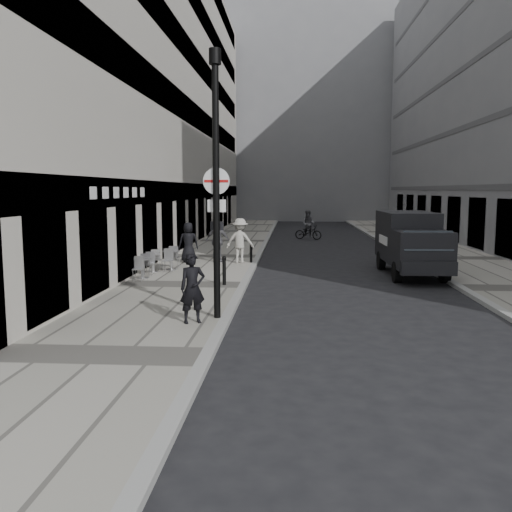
{
  "coord_description": "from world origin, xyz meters",
  "views": [
    {
      "loc": [
        1.6,
        -6.93,
        3.19
      ],
      "look_at": [
        0.61,
        7.62,
        1.4
      ],
      "focal_mm": 38.0,
      "sensor_mm": 36.0,
      "label": 1
    }
  ],
  "objects": [
    {
      "name": "bollard_near",
      "position": [
        -0.6,
        10.29,
        0.56
      ],
      "size": [
        0.12,
        0.12,
        0.88
      ],
      "primitive_type": "cylinder",
      "color": "black",
      "rests_on": "sidewalk"
    },
    {
      "name": "sidewalk",
      "position": [
        -2.0,
        18.0,
        0.06
      ],
      "size": [
        4.0,
        60.0,
        0.12
      ],
      "primitive_type": "cube",
      "color": "#9A958B",
      "rests_on": "ground"
    },
    {
      "name": "cafe_table_far",
      "position": [
        -3.6,
        11.39,
        0.53
      ],
      "size": [
        0.63,
        1.43,
        0.82
      ],
      "color": "#AAAAAC",
      "rests_on": "sidewalk"
    },
    {
      "name": "bollard_far",
      "position": [
        -0.15,
        15.8,
        0.53
      ],
      "size": [
        0.11,
        0.11,
        0.81
      ],
      "primitive_type": "cylinder",
      "color": "black",
      "rests_on": "sidewalk"
    },
    {
      "name": "cyclist",
      "position": [
        2.62,
        28.0,
        0.75
      ],
      "size": [
        1.87,
        1.2,
        1.91
      ],
      "rotation": [
        0.0,
        0.0,
        -0.36
      ],
      "color": "black",
      "rests_on": "ground"
    },
    {
      "name": "building_far",
      "position": [
        1.5,
        56.0,
        11.0
      ],
      "size": [
        24.0,
        16.0,
        22.0
      ],
      "primitive_type": "cube",
      "color": "slate",
      "rests_on": "ground"
    },
    {
      "name": "pedestrian_c",
      "position": [
        -2.81,
        15.68,
        0.97
      ],
      "size": [
        0.96,
        0.76,
        1.71
      ],
      "primitive_type": "imported",
      "rotation": [
        0.0,
        0.0,
        3.43
      ],
      "color": "black",
      "rests_on": "sidewalk"
    },
    {
      "name": "walking_man",
      "position": [
        -0.69,
        5.22,
        0.93
      ],
      "size": [
        0.7,
        0.6,
        1.63
      ],
      "primitive_type": "imported",
      "rotation": [
        0.0,
        0.0,
        0.43
      ],
      "color": "black",
      "rests_on": "sidewalk"
    },
    {
      "name": "far_sidewalk",
      "position": [
        9.0,
        18.0,
        0.06
      ],
      "size": [
        4.0,
        60.0,
        0.12
      ],
      "primitive_type": "cube",
      "color": "#9A958B",
      "rests_on": "ground"
    },
    {
      "name": "panel_van",
      "position": [
        6.0,
        13.54,
        1.32
      ],
      "size": [
        1.93,
        5.02,
        2.35
      ],
      "rotation": [
        0.0,
        0.0,
        0.01
      ],
      "color": "black",
      "rests_on": "ground"
    },
    {
      "name": "pedestrian_a",
      "position": [
        -1.58,
        15.86,
        1.03
      ],
      "size": [
        1.13,
        0.65,
        1.81
      ],
      "primitive_type": "imported",
      "rotation": [
        0.0,
        0.0,
        2.94
      ],
      "color": "#58575C",
      "rests_on": "sidewalk"
    },
    {
      "name": "cafe_table_near",
      "position": [
        -3.05,
        13.45,
        0.56
      ],
      "size": [
        0.68,
        1.53,
        0.87
      ],
      "color": "#A6A6A9",
      "rests_on": "sidewalk"
    },
    {
      "name": "cafe_table_mid",
      "position": [
        -3.6,
        12.83,
        0.53
      ],
      "size": [
        0.63,
        1.41,
        0.81
      ],
      "color": "silver",
      "rests_on": "sidewalk"
    },
    {
      "name": "ground",
      "position": [
        0.0,
        0.0,
        0.0
      ],
      "size": [
        120.0,
        120.0,
        0.0
      ],
      "primitive_type": "plane",
      "color": "black",
      "rests_on": "ground"
    },
    {
      "name": "pedestrian_b",
      "position": [
        -0.6,
        15.65,
        1.06
      ],
      "size": [
        1.31,
        0.88,
        1.88
      ],
      "primitive_type": "imported",
      "rotation": [
        0.0,
        0.0,
        2.99
      ],
      "color": "#B0ADA3",
      "rests_on": "sidewalk"
    },
    {
      "name": "lamppost",
      "position": [
        -0.2,
        5.78,
        3.6
      ],
      "size": [
        0.28,
        0.28,
        6.27
      ],
      "color": "black",
      "rests_on": "sidewalk"
    },
    {
      "name": "building_left",
      "position": [
        -6.0,
        24.5,
        9.0
      ],
      "size": [
        4.0,
        45.0,
        18.0
      ],
      "primitive_type": "cube",
      "color": "#B6B0A6",
      "rests_on": "ground"
    },
    {
      "name": "sign_post",
      "position": [
        -0.2,
        5.82,
        2.48
      ],
      "size": [
        0.63,
        0.12,
        3.69
      ],
      "rotation": [
        0.0,
        0.0,
        -0.08
      ],
      "color": "black",
      "rests_on": "sidewalk"
    }
  ]
}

